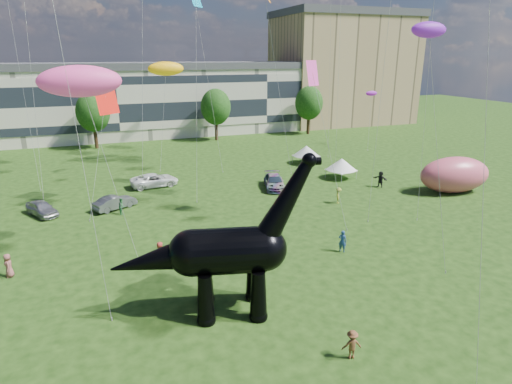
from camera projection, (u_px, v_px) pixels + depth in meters
name	position (u px, v px, depth m)	size (l,w,h in m)	color
ground	(319.00, 307.00, 25.78)	(220.00, 220.00, 0.00)	#16330C
terrace_row	(116.00, 104.00, 76.67)	(78.00, 11.00, 12.00)	beige
apartment_block	(342.00, 71.00, 93.55)	(28.00, 18.00, 22.00)	tan
tree_mid_left	(93.00, 109.00, 67.23)	(5.20, 5.20, 9.44)	#382314
tree_mid_right	(216.00, 104.00, 73.79)	(5.20, 5.20, 9.44)	#382314
tree_far_right	(309.00, 100.00, 79.69)	(5.20, 5.20, 9.44)	#382314
dinosaur_sculpture	(221.00, 254.00, 24.33)	(12.03, 4.58, 9.82)	black
car_silver	(42.00, 208.00, 40.22)	(1.64, 4.07, 1.39)	#A5A5A9
car_grey	(115.00, 202.00, 41.88)	(1.45, 4.16, 1.37)	slate
car_white	(155.00, 180.00, 49.02)	(2.47, 5.37, 1.49)	white
car_dark	(274.00, 182.00, 48.39)	(2.09, 5.14, 1.49)	#595960
gazebo_near	(342.00, 164.00, 51.94)	(4.45, 4.45, 2.50)	white
gazebo_far	(306.00, 151.00, 59.07)	(4.39, 4.39, 2.51)	silver
inflatable_pink	(454.00, 175.00, 46.64)	(7.93, 3.97, 3.97)	#DD566F
visitors	(229.00, 217.00, 37.60)	(48.36, 29.55, 1.87)	gray
kites	(108.00, 15.00, 37.57)	(66.85, 47.71, 30.94)	red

